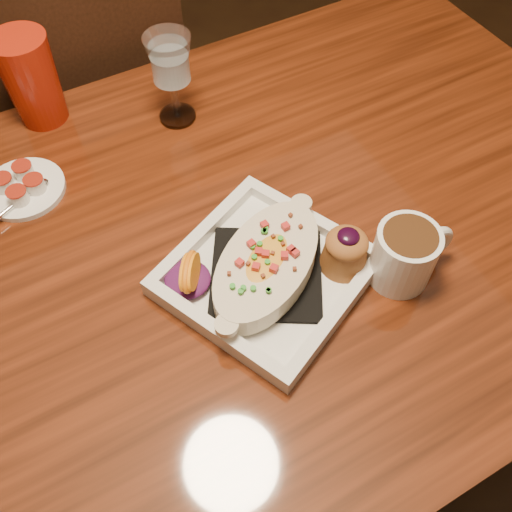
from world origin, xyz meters
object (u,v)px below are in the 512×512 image
table (208,285)px  saucer (22,188)px  goblet (170,64)px  chair_far (95,122)px  red_tumbler (32,80)px  plate (274,267)px  coffee_mug (406,253)px

table → saucer: saucer is taller
goblet → saucer: (-0.29, -0.04, -0.10)m
table → chair_far: 0.65m
red_tumbler → plate: bearing=-69.7°
coffee_mug → goblet: 0.48m
saucer → plate: bearing=-51.5°
goblet → chair_far: bearing=104.3°
table → coffee_mug: 0.32m
chair_far → goblet: bearing=104.3°
table → goblet: 0.36m
saucer → red_tumbler: size_ratio=0.83×
table → plate: 0.17m
chair_far → plate: size_ratio=2.84×
plate → saucer: 0.43m
coffee_mug → goblet: (-0.14, 0.46, 0.06)m
plate → coffee_mug: (0.16, -0.08, 0.02)m
goblet → red_tumbler: (-0.20, 0.12, -0.03)m
coffee_mug → chair_far: bearing=110.0°
goblet → red_tumbler: bearing=150.3°
chair_far → red_tumbler: (-0.12, -0.23, 0.32)m
chair_far → coffee_mug: chair_far is taller
table → coffee_mug: size_ratio=12.10×
chair_far → saucer: chair_far is taller
plate → saucer: (-0.27, 0.33, -0.02)m
chair_far → goblet: chair_far is taller
saucer → red_tumbler: 0.19m
plate → coffee_mug: bearing=-50.8°
table → coffee_mug: coffee_mug is taller
table → goblet: bearing=72.7°
table → chair_far: size_ratio=1.61×
table → saucer: size_ratio=11.47×
coffee_mug → saucer: (-0.43, 0.42, -0.04)m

